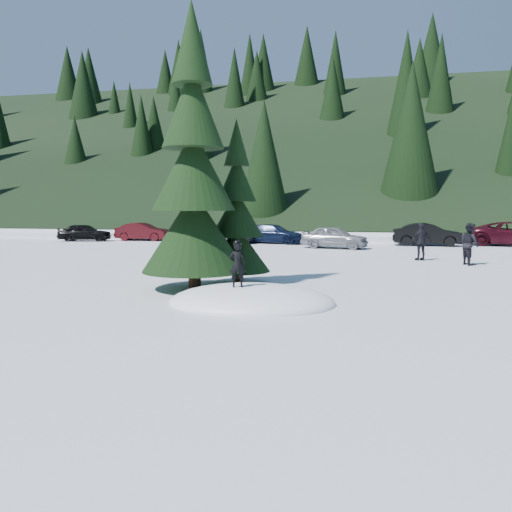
% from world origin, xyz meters
% --- Properties ---
extents(ground, '(200.00, 200.00, 0.00)m').
position_xyz_m(ground, '(0.00, 0.00, 0.00)').
color(ground, white).
rests_on(ground, ground).
extents(snow_mound, '(4.48, 3.52, 0.96)m').
position_xyz_m(snow_mound, '(0.00, 0.00, 0.00)').
color(snow_mound, white).
rests_on(snow_mound, ground).
extents(forest_hillside, '(200.00, 60.00, 25.00)m').
position_xyz_m(forest_hillside, '(0.00, 54.00, 12.50)').
color(forest_hillside, black).
rests_on(forest_hillside, ground).
extents(spruce_tall, '(3.20, 3.20, 8.60)m').
position_xyz_m(spruce_tall, '(-2.20, 1.80, 3.32)').
color(spruce_tall, black).
rests_on(spruce_tall, ground).
extents(spruce_short, '(2.20, 2.20, 5.37)m').
position_xyz_m(spruce_short, '(-1.20, 3.20, 2.10)').
color(spruce_short, black).
rests_on(spruce_short, ground).
extents(child_skier, '(0.46, 0.35, 1.14)m').
position_xyz_m(child_skier, '(-0.31, -0.35, 1.05)').
color(child_skier, black).
rests_on(child_skier, snow_mound).
extents(adult_0, '(0.95, 1.07, 1.83)m').
position_xyz_m(adult_0, '(7.44, 10.21, 0.92)').
color(adult_0, black).
rests_on(adult_0, ground).
extents(adult_1, '(1.12, 0.82, 1.77)m').
position_xyz_m(adult_1, '(5.60, 11.64, 0.89)').
color(adult_1, black).
rests_on(adult_1, ground).
extents(car_0, '(3.95, 2.28, 1.26)m').
position_xyz_m(car_0, '(-16.80, 20.14, 0.63)').
color(car_0, black).
rests_on(car_0, ground).
extents(car_1, '(4.01, 1.57, 1.30)m').
position_xyz_m(car_1, '(-12.86, 21.43, 0.65)').
color(car_1, '#36090D').
rests_on(car_1, ground).
extents(car_2, '(4.97, 3.28, 1.27)m').
position_xyz_m(car_2, '(-6.36, 20.46, 0.63)').
color(car_2, '#52535B').
rests_on(car_2, ground).
extents(car_3, '(4.69, 2.65, 1.28)m').
position_xyz_m(car_3, '(-2.98, 20.72, 0.64)').
color(car_3, black).
rests_on(car_3, ground).
extents(car_4, '(4.24, 2.43, 1.36)m').
position_xyz_m(car_4, '(1.29, 17.55, 0.68)').
color(car_4, gray).
rests_on(car_4, ground).
extents(car_5, '(4.46, 1.75, 1.45)m').
position_xyz_m(car_5, '(7.06, 20.74, 0.72)').
color(car_5, black).
rests_on(car_5, ground).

